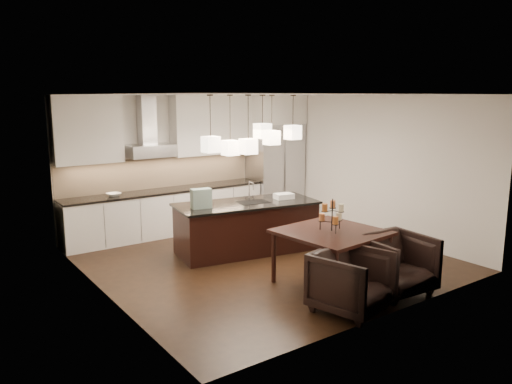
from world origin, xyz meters
TOP-DOWN VIEW (x-y plane):
  - floor at (0.00, 0.00)m, footprint 5.50×5.50m
  - ceiling at (0.00, 0.00)m, footprint 5.50×5.50m
  - wall_back at (0.00, 2.76)m, footprint 5.50×0.02m
  - wall_front at (0.00, -2.76)m, footprint 5.50×0.02m
  - wall_left at (-2.76, 0.00)m, footprint 0.02×5.50m
  - wall_right at (2.76, 0.00)m, footprint 0.02×5.50m
  - refrigerator at (2.10, 2.38)m, footprint 1.20×0.72m
  - fridge_panel at (2.10, 2.38)m, footprint 1.26×0.72m
  - lower_cabinets at (-0.62, 2.43)m, footprint 4.21×0.62m
  - countertop at (-0.62, 2.43)m, footprint 4.21×0.66m
  - backsplash at (-0.62, 2.73)m, footprint 4.21×0.02m
  - upper_cab_left at (-2.10, 2.57)m, footprint 1.25×0.35m
  - upper_cab_right at (0.55, 2.57)m, footprint 1.85×0.35m
  - hood_canopy at (-0.93, 2.48)m, footprint 0.90×0.52m
  - hood_chimney at (-0.93, 2.59)m, footprint 0.30×0.28m
  - fruit_bowl at (-1.74, 2.38)m, footprint 0.28×0.28m
  - island_body at (0.03, 0.53)m, footprint 2.59×1.39m
  - island_top at (0.03, 0.53)m, footprint 2.68×1.49m
  - faucet at (0.14, 0.61)m, footprint 0.14×0.25m
  - tote_bag at (-0.86, 0.60)m, footprint 0.36×0.23m
  - food_container at (0.78, 0.41)m, footprint 0.37×0.29m
  - dining_table at (0.15, -1.52)m, footprint 1.48×1.48m
  - candelabra at (0.15, -1.52)m, footprint 0.43×0.43m
  - candle_a at (0.30, -1.51)m, footprint 0.09×0.09m
  - candle_b at (0.06, -1.40)m, footprint 0.09×0.09m
  - candle_c at (0.08, -1.66)m, footprint 0.09×0.09m
  - candle_d at (0.26, -1.41)m, footprint 0.09×0.09m
  - candle_e at (0.00, -1.51)m, footprint 0.09×0.09m
  - candle_f at (0.18, -1.66)m, footprint 0.09×0.09m
  - armchair_left at (-0.32, -2.39)m, footprint 1.07×1.09m
  - armchair_right at (0.67, -2.30)m, footprint 0.98×1.00m
  - pendant_a at (-0.80, 0.34)m, footprint 0.24×0.24m
  - pendant_b at (-0.23, 0.65)m, footprint 0.24×0.24m
  - pendant_c at (0.32, 0.45)m, footprint 0.24×0.24m
  - pendant_d at (0.68, 0.66)m, footprint 0.24×0.24m
  - pendant_e at (0.99, 0.42)m, footprint 0.24×0.24m
  - pendant_f at (-0.08, 0.32)m, footprint 0.24×0.24m

SIDE VIEW (x-z plane):
  - floor at x=0.00m, z-range -0.02..0.00m
  - armchair_left at x=-0.32m, z-range 0.00..0.82m
  - dining_table at x=0.15m, z-range 0.00..0.82m
  - armchair_right at x=0.67m, z-range 0.00..0.84m
  - island_body at x=0.03m, z-range 0.00..0.86m
  - lower_cabinets at x=-0.62m, z-range 0.00..0.88m
  - island_top at x=0.03m, z-range 0.86..0.90m
  - countertop at x=-0.62m, z-range 0.88..0.92m
  - fruit_bowl at x=-1.74m, z-range 0.92..0.98m
  - food_container at x=0.78m, z-range 0.90..1.00m
  - candle_a at x=0.30m, z-range 0.96..1.07m
  - candle_b at x=0.06m, z-range 0.96..1.07m
  - candle_c at x=0.08m, z-range 0.96..1.07m
  - candelabra at x=0.15m, z-range 0.82..1.30m
  - tote_bag at x=-0.86m, z-range 0.90..1.24m
  - refrigerator at x=2.10m, z-range 0.00..2.15m
  - faucet at x=0.14m, z-range 0.90..1.28m
  - candle_d at x=0.26m, z-range 1.14..1.24m
  - candle_e at x=0.00m, z-range 1.14..1.24m
  - candle_f at x=0.18m, z-range 1.14..1.24m
  - backsplash at x=-0.62m, z-range 0.92..1.55m
  - wall_back at x=0.00m, z-range 0.00..2.80m
  - wall_front at x=0.00m, z-range 0.00..2.80m
  - wall_left at x=-2.76m, z-range 0.00..2.80m
  - wall_right at x=2.76m, z-range 0.00..2.80m
  - hood_canopy at x=-0.93m, z-range 1.60..1.84m
  - pendant_b at x=-0.23m, z-range 1.76..2.02m
  - pendant_f at x=-0.08m, z-range 1.80..2.06m
  - pendant_a at x=-0.80m, z-range 1.87..2.13m
  - pendant_d at x=0.68m, z-range 1.89..2.15m
  - pendant_e at x=0.99m, z-range 1.99..2.25m
  - pendant_c at x=0.32m, z-range 2.04..2.30m
  - upper_cab_left at x=-2.10m, z-range 1.55..2.80m
  - upper_cab_right at x=0.55m, z-range 1.55..2.80m
  - hood_chimney at x=-0.93m, z-range 1.84..2.80m
  - fridge_panel at x=2.10m, z-range 2.15..2.80m
  - ceiling at x=0.00m, z-range 2.80..2.82m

